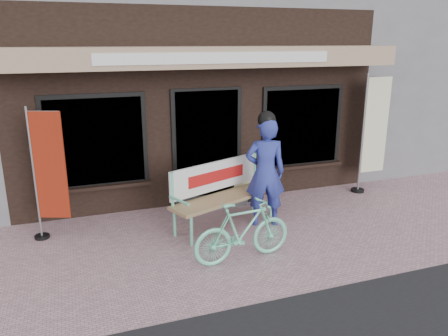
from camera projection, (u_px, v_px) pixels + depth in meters
name	position (u px, v px, depth m)	size (l,w,h in m)	color
ground	(246.00, 245.00, 6.72)	(70.00, 70.00, 0.00)	#BE919C
storefront	(169.00, 42.00, 10.36)	(7.00, 6.77, 6.00)	black
neighbor_right_near	(432.00, 48.00, 13.63)	(10.00, 7.00, 5.60)	slate
bench	(221.00, 189.00, 7.31)	(2.03, 1.20, 1.08)	#74E4B9
person	(265.00, 170.00, 7.22)	(0.76, 0.59, 1.95)	#2B3797
bicycle	(243.00, 231.00, 6.14)	(0.42, 1.48, 0.89)	#74E4B9
nobori_red	(48.00, 173.00, 6.64)	(0.62, 0.33, 2.10)	gray
nobori_cream	(373.00, 132.00, 8.80)	(0.71, 0.27, 2.42)	gray
menu_stand	(242.00, 182.00, 8.35)	(0.41, 0.11, 0.81)	black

